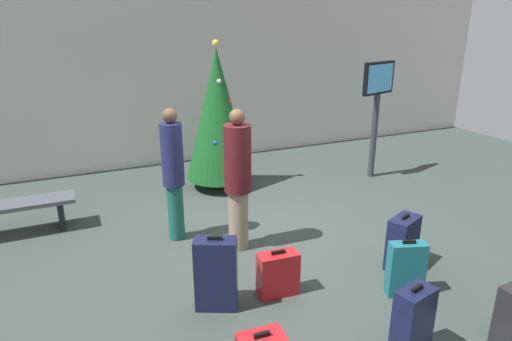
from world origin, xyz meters
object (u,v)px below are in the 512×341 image
Objects in this scene: suitcase_0 at (406,269)px; suitcase_4 at (402,242)px; traveller_1 at (173,171)px; holiday_tree at (218,115)px; waiting_bench at (9,211)px; flight_info_kiosk at (377,99)px; traveller_0 at (238,178)px; suitcase_1 at (216,274)px; suitcase_2 at (278,274)px; suitcase_3 at (413,323)px.

suitcase_4 reaches higher than suitcase_0.
holiday_tree is at bearing 53.74° from traveller_1.
flight_info_kiosk is at bearing -0.49° from waiting_bench.
flight_info_kiosk reaches higher than waiting_bench.
suitcase_1 is at bearing -122.11° from traveller_0.
traveller_0 reaches higher than traveller_1.
suitcase_0 is at bearing -50.01° from traveller_1.
suitcase_2 is at bearing -141.16° from flight_info_kiosk.
waiting_bench is at bearing 149.43° from traveller_0.
holiday_tree is at bearing 100.34° from suitcase_0.
flight_info_kiosk is at bearing 58.08° from suitcase_4.
traveller_0 is at bearing -41.06° from traveller_1.
suitcase_0 is 0.60m from suitcase_4.
suitcase_2 is (-1.29, 0.58, -0.06)m from suitcase_0.
suitcase_2 is at bearing -4.21° from suitcase_1.
suitcase_1 reaches higher than suitcase_2.
holiday_tree is 3.62× the size of suitcase_3.
holiday_tree is at bearing 76.60° from traveller_0.
traveller_0 is (-0.55, -2.29, -0.34)m from holiday_tree.
suitcase_0 is at bearing -122.82° from flight_info_kiosk.
traveller_0 is (2.81, -1.66, 0.63)m from waiting_bench.
traveller_0 reaches higher than suitcase_3.
suitcase_3 is (1.36, -3.12, -0.65)m from traveller_1.
traveller_1 reaches higher than suitcase_4.
suitcase_1 is (-1.25, -3.41, -0.94)m from holiday_tree.
traveller_1 reaches higher than suitcase_3.
suitcase_2 is at bearing -90.21° from traveller_0.
traveller_1 is 3.46m from suitcase_3.
suitcase_3 is (0.67, -1.34, 0.09)m from suitcase_2.
traveller_1 is at bearing 111.16° from suitcase_2.
suitcase_3 is at bearing -124.01° from flight_info_kiosk.
suitcase_0 is 0.96× the size of suitcase_4.
suitcase_0 is 2.09m from suitcase_1.
waiting_bench is 0.92× the size of traveller_0.
suitcase_0 is 1.41m from suitcase_2.
traveller_1 is 3.40× the size of suitcase_2.
traveller_1 is at bearing -126.26° from holiday_tree.
holiday_tree is 3.76m from suitcase_1.
suitcase_0 is at bearing -39.81° from waiting_bench.
waiting_bench is 3.21× the size of suitcase_2.
suitcase_0 is (-2.17, -3.36, -1.21)m from flight_info_kiosk.
holiday_tree reaches higher than suitcase_1.
holiday_tree is 3.55m from waiting_bench.
suitcase_2 is at bearing 155.85° from suitcase_0.
holiday_tree is 1.38× the size of traveller_0.
suitcase_3 is (-0.62, -0.76, 0.03)m from suitcase_0.
waiting_bench is at bearing 129.79° from suitcase_3.
traveller_1 reaches higher than waiting_bench.
suitcase_1 is (-0.70, -1.12, -0.60)m from traveller_0.
flight_info_kiosk is 3.29× the size of suitcase_0.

